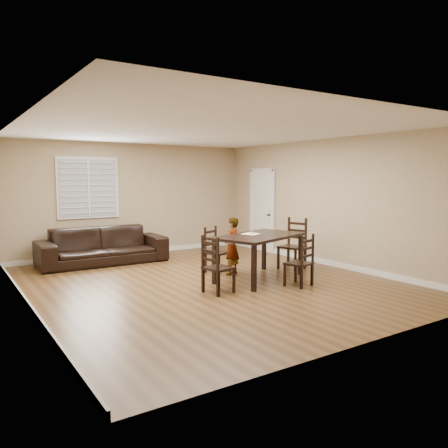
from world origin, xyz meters
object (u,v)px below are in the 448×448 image
(chair_left, at_px, (213,268))
(sofa, at_px, (103,246))
(chair_right, at_px, (295,245))
(child, at_px, (232,246))
(chair_far, at_px, (304,263))
(dining_table, at_px, (260,239))
(chair_near, at_px, (213,251))
(donut, at_px, (251,233))

(chair_left, height_order, sofa, chair_left)
(chair_right, height_order, child, child)
(chair_far, relative_size, chair_left, 0.96)
(chair_left, xyz_separation_m, sofa, (-0.69, 3.48, -0.04))
(chair_left, distance_m, sofa, 3.55)
(dining_table, distance_m, child, 0.67)
(child, bearing_deg, chair_left, 15.73)
(child, bearing_deg, chair_near, -98.65)
(chair_near, distance_m, child, 0.49)
(child, xyz_separation_m, sofa, (-1.75, 2.45, -0.16))
(chair_far, bearing_deg, chair_near, -86.65)
(dining_table, xyz_separation_m, chair_left, (-1.27, -0.42, -0.31))
(chair_near, distance_m, chair_left, 1.72)
(dining_table, relative_size, chair_right, 1.91)
(chair_near, xyz_separation_m, donut, (0.32, -0.85, 0.44))
(chair_near, distance_m, sofa, 2.57)
(chair_left, distance_m, child, 1.48)
(chair_right, xyz_separation_m, child, (-1.48, 0.18, 0.08))
(child, relative_size, donut, 11.47)
(sofa, bearing_deg, chair_far, -59.42)
(chair_near, xyz_separation_m, chair_left, (-0.90, -1.46, 0.02))
(chair_left, distance_m, donut, 1.43)
(chair_far, distance_m, sofa, 4.53)
(chair_near, height_order, chair_right, chair_right)
(chair_right, height_order, donut, chair_right)
(dining_table, height_order, sofa, dining_table)
(chair_left, height_order, child, child)
(chair_left, bearing_deg, chair_right, -80.96)
(chair_near, relative_size, chair_right, 0.87)
(dining_table, xyz_separation_m, chair_right, (1.28, 0.43, -0.27))
(dining_table, height_order, chair_far, chair_far)
(donut, xyz_separation_m, sofa, (-1.92, 2.87, -0.46))
(chair_near, relative_size, chair_far, 1.00)
(chair_far, xyz_separation_m, donut, (-0.34, 1.07, 0.44))
(chair_near, bearing_deg, chair_far, -92.99)
(dining_table, distance_m, chair_far, 0.98)
(chair_right, bearing_deg, chair_far, -53.16)
(chair_far, xyz_separation_m, sofa, (-2.25, 3.93, -0.02))
(child, bearing_deg, donut, 83.51)
(chair_right, distance_m, sofa, 4.17)
(dining_table, height_order, child, child)
(child, bearing_deg, dining_table, 80.65)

